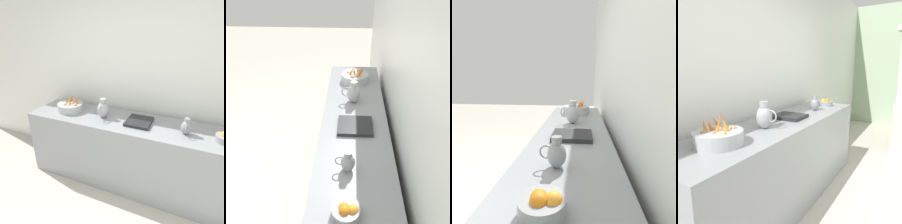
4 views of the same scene
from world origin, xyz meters
The scene contains 7 objects.
tile_wall_left centered at (-1.95, 0.48, 1.50)m, with size 0.10×7.62×3.00m, color white.
prep_counter centered at (-1.50, -0.02, 0.47)m, with size 0.67×2.73×0.93m, color gray.
vegetable_colander centered at (-1.51, -0.90, 0.99)m, with size 0.36×0.36×0.24m.
orange_bowl centered at (-1.45, 1.04, 0.98)m, with size 0.19×0.19×0.10m.
metal_pitcher_tall centered at (-1.49, -0.38, 1.05)m, with size 0.21×0.15×0.25m.
metal_pitcher_short centered at (-1.45, 0.65, 1.02)m, with size 0.16×0.11×0.19m.
counter_sink_basin centered at (-1.51, 0.11, 0.95)m, with size 0.34×0.30×0.04m, color #232326.
Camera 4 is at (-0.27, -1.97, 1.49)m, focal length 35.67 mm.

